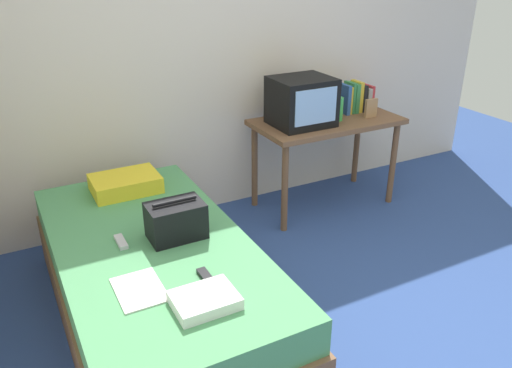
# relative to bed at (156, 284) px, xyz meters

# --- Properties ---
(ground_plane) EXTENTS (8.00, 8.00, 0.00)m
(ground_plane) POSITION_rel_bed_xyz_m (1.05, -0.74, -0.26)
(ground_plane) COLOR #2D4784
(wall_back) EXTENTS (5.20, 0.10, 2.60)m
(wall_back) POSITION_rel_bed_xyz_m (1.05, 1.26, 1.04)
(wall_back) COLOR beige
(wall_back) RESTS_ON ground
(bed) EXTENTS (1.00, 2.00, 0.53)m
(bed) POSITION_rel_bed_xyz_m (0.00, 0.00, 0.00)
(bed) COLOR brown
(bed) RESTS_ON ground
(desk) EXTENTS (1.16, 0.60, 0.74)m
(desk) POSITION_rel_bed_xyz_m (1.70, 0.82, 0.38)
(desk) COLOR brown
(desk) RESTS_ON ground
(tv) EXTENTS (0.44, 0.39, 0.36)m
(tv) POSITION_rel_bed_xyz_m (1.45, 0.81, 0.66)
(tv) COLOR black
(tv) RESTS_ON desk
(water_bottle) EXTENTS (0.07, 0.07, 0.18)m
(water_bottle) POSITION_rel_bed_xyz_m (1.76, 0.77, 0.57)
(water_bottle) COLOR green
(water_bottle) RESTS_ON desk
(book_row) EXTENTS (0.27, 0.16, 0.25)m
(book_row) POSITION_rel_bed_xyz_m (2.03, 0.90, 0.59)
(book_row) COLOR #2D5699
(book_row) RESTS_ON desk
(picture_frame) EXTENTS (0.11, 0.02, 0.15)m
(picture_frame) POSITION_rel_bed_xyz_m (2.04, 0.71, 0.55)
(picture_frame) COLOR #9E754C
(picture_frame) RESTS_ON desk
(pillow) EXTENTS (0.42, 0.30, 0.10)m
(pillow) POSITION_rel_bed_xyz_m (0.05, 0.70, 0.32)
(pillow) COLOR yellow
(pillow) RESTS_ON bed
(handbag) EXTENTS (0.30, 0.20, 0.22)m
(handbag) POSITION_rel_bed_xyz_m (0.14, -0.01, 0.37)
(handbag) COLOR black
(handbag) RESTS_ON bed
(magazine) EXTENTS (0.21, 0.29, 0.01)m
(magazine) POSITION_rel_bed_xyz_m (-0.18, -0.39, 0.27)
(magazine) COLOR white
(magazine) RESTS_ON bed
(remote_dark) EXTENTS (0.04, 0.16, 0.02)m
(remote_dark) POSITION_rel_bed_xyz_m (0.13, -0.45, 0.28)
(remote_dark) COLOR black
(remote_dark) RESTS_ON bed
(remote_silver) EXTENTS (0.04, 0.14, 0.02)m
(remote_silver) POSITION_rel_bed_xyz_m (-0.15, 0.06, 0.28)
(remote_silver) COLOR #B7B7BC
(remote_silver) RESTS_ON bed
(folded_towel) EXTENTS (0.28, 0.22, 0.05)m
(folded_towel) POSITION_rel_bed_xyz_m (0.05, -0.63, 0.30)
(folded_towel) COLOR white
(folded_towel) RESTS_ON bed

